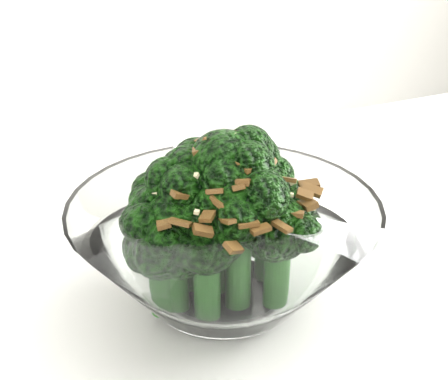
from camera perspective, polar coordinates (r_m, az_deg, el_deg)
name	(u,v)px	position (r m, az deg, el deg)	size (l,w,h in m)	color
broccoli_dish	(221,239)	(0.46, -0.25, -4.46)	(0.22, 0.22, 0.14)	white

